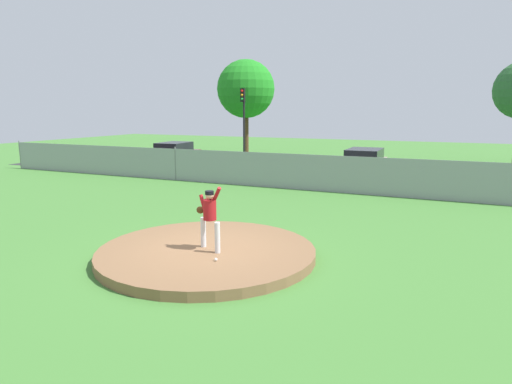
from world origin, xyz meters
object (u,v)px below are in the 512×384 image
(parked_car_champagne, at_px, (364,164))
(traffic_light_near, at_px, (243,112))
(baseball, at_px, (216,259))
(pitcher_youth, at_px, (209,214))
(parked_car_burgundy, at_px, (174,156))
(traffic_cone_orange, at_px, (305,170))

(parked_car_champagne, xyz_separation_m, traffic_light_near, (-9.11, 4.05, 2.69))
(traffic_light_near, bearing_deg, baseball, -65.90)
(pitcher_youth, relative_size, baseball, 21.63)
(parked_car_champagne, bearing_deg, baseball, -91.55)
(traffic_light_near, bearing_deg, pitcher_youth, -66.52)
(parked_car_burgundy, bearing_deg, traffic_cone_orange, 4.72)
(parked_car_burgundy, relative_size, traffic_cone_orange, 7.60)
(pitcher_youth, relative_size, parked_car_burgundy, 0.38)
(pitcher_youth, distance_m, parked_car_burgundy, 17.96)
(pitcher_youth, relative_size, parked_car_champagne, 0.36)
(baseball, height_order, parked_car_burgundy, parked_car_burgundy)
(parked_car_burgundy, xyz_separation_m, traffic_cone_orange, (8.44, 0.70, -0.51))
(baseball, xyz_separation_m, traffic_light_near, (-8.69, 19.43, 3.18))
(baseball, height_order, traffic_light_near, traffic_light_near)
(parked_car_burgundy, distance_m, parked_car_champagne, 11.84)
(pitcher_youth, distance_m, parked_car_champagne, 14.74)
(parked_car_burgundy, bearing_deg, traffic_light_near, 58.57)
(pitcher_youth, relative_size, traffic_light_near, 0.32)
(pitcher_youth, height_order, baseball, pitcher_youth)
(parked_car_champagne, relative_size, traffic_cone_orange, 8.18)
(traffic_cone_orange, bearing_deg, parked_car_burgundy, -175.28)
(parked_car_burgundy, relative_size, parked_car_champagne, 0.93)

